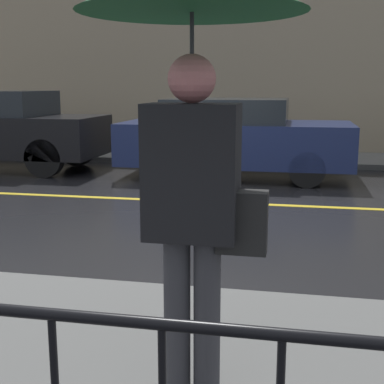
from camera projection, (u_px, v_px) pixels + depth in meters
ground_plane at (203, 202)px, 7.72m from camera, size 80.00×80.00×0.00m
sidewalk_near at (45, 381)px, 2.94m from camera, size 28.00×2.82×0.11m
sidewalk_far at (239, 157)px, 12.10m from camera, size 28.00×2.05×0.11m
lane_marking at (203, 202)px, 7.72m from camera, size 25.20×0.12×0.01m
building_storefront at (246, 53)px, 12.77m from camera, size 28.00×0.30×4.82m
pedestrian at (193, 59)px, 2.43m from camera, size 1.05×1.05×2.10m
car_black at (2, 129)px, 10.60m from camera, size 3.91×1.71×1.55m
car_navy at (234, 137)px, 9.72m from camera, size 4.12×1.84×1.42m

